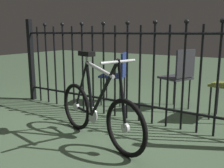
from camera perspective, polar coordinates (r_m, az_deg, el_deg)
name	(u,v)px	position (r m, az deg, el deg)	size (l,w,h in m)	color
ground_plane	(100,133)	(2.97, -2.83, -10.95)	(20.00, 20.00, 0.00)	#435A40
iron_fence	(121,68)	(3.33, 2.03, 3.62)	(3.74, 0.07, 1.35)	black
bicycle	(98,111)	(2.66, -3.26, -6.04)	(1.36, 0.55, 0.94)	black
chair_charcoal	(180,74)	(3.81, 14.99, 2.30)	(0.50, 0.50, 0.90)	black
chair_navy	(118,72)	(4.01, 1.27, 2.62)	(0.48, 0.48, 0.83)	black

